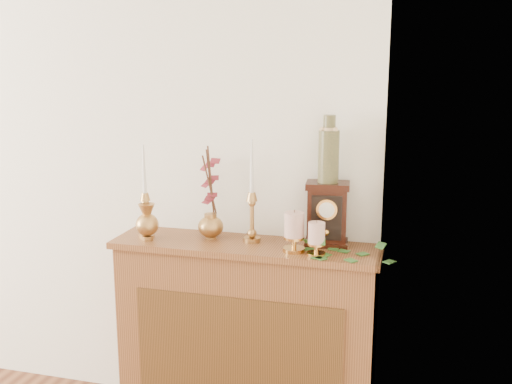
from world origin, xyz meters
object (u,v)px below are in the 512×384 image
(bud_vase, at_px, (147,222))
(ceramic_vase, at_px, (329,152))
(candlestick_center, at_px, (252,209))
(candlestick_left, at_px, (146,208))
(ginger_jar, at_px, (211,195))
(mantel_clock, at_px, (327,214))

(bud_vase, height_order, ceramic_vase, ceramic_vase)
(candlestick_center, distance_m, bud_vase, 0.49)
(candlestick_left, height_order, ginger_jar, same)
(bud_vase, height_order, mantel_clock, mantel_clock)
(ceramic_vase, bearing_deg, candlestick_left, -171.86)
(candlestick_left, relative_size, ceramic_vase, 1.49)
(ginger_jar, xyz_separation_m, ceramic_vase, (0.55, 0.01, 0.22))
(candlestick_left, xyz_separation_m, ginger_jar, (0.29, 0.11, 0.05))
(mantel_clock, bearing_deg, candlestick_left, -178.17)
(bud_vase, bearing_deg, candlestick_left, 123.46)
(candlestick_center, height_order, ginger_jar, candlestick_center)
(ginger_jar, bearing_deg, candlestick_left, -159.59)
(mantel_clock, distance_m, ceramic_vase, 0.28)
(candlestick_center, bearing_deg, ginger_jar, 171.09)
(ceramic_vase, bearing_deg, candlestick_center, -172.30)
(mantel_clock, bearing_deg, ceramic_vase, 90.00)
(candlestick_center, distance_m, ceramic_vase, 0.43)
(candlestick_left, distance_m, ceramic_vase, 0.89)
(candlestick_left, height_order, ceramic_vase, ceramic_vase)
(candlestick_center, relative_size, ginger_jar, 1.07)
(ceramic_vase, bearing_deg, mantel_clock, -83.87)
(candlestick_left, height_order, mantel_clock, candlestick_left)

